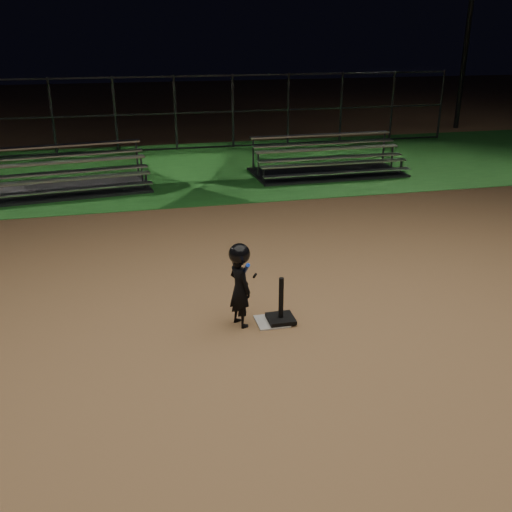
{
  "coord_description": "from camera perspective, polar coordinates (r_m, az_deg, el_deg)",
  "views": [
    {
      "loc": [
        -1.93,
        -7.22,
        4.0
      ],
      "look_at": [
        0.0,
        1.0,
        0.65
      ],
      "focal_mm": 40.66,
      "sensor_mm": 36.0,
      "label": 1
    }
  ],
  "objects": [
    {
      "name": "batting_tee",
      "position": [
        8.42,
        2.46,
        -5.66
      ],
      "size": [
        0.38,
        0.38,
        0.67
      ],
      "color": "black",
      "rests_on": "home_plate"
    },
    {
      "name": "child_batter",
      "position": [
        8.13,
        -1.6,
        -2.64
      ],
      "size": [
        0.44,
        0.64,
        1.24
      ],
      "rotation": [
        0.0,
        0.0,
        1.99
      ],
      "color": "black",
      "rests_on": "ground"
    },
    {
      "name": "backstop_fence",
      "position": [
        20.5,
        -7.94,
        13.74
      ],
      "size": [
        20.08,
        0.08,
        2.5
      ],
      "color": "#38383D",
      "rests_on": "ground"
    },
    {
      "name": "home_plate",
      "position": [
        8.47,
        1.56,
        -6.45
      ],
      "size": [
        0.45,
        0.45,
        0.02
      ],
      "primitive_type": "cube",
      "color": "beige",
      "rests_on": "ground"
    },
    {
      "name": "light_pole_right",
      "position": [
        26.19,
        20.52,
        22.48
      ],
      "size": [
        0.9,
        0.53,
        8.3
      ],
      "color": "#2D2D30",
      "rests_on": "ground"
    },
    {
      "name": "bleacher_left",
      "position": [
        15.97,
        -18.7,
        6.83
      ],
      "size": [
        4.69,
        2.73,
        1.09
      ],
      "rotation": [
        0.0,
        0.0,
        0.13
      ],
      "color": "#A3A3A7",
      "rests_on": "ground"
    },
    {
      "name": "ground",
      "position": [
        8.48,
        1.56,
        -6.53
      ],
      "size": [
        80.0,
        80.0,
        0.0
      ],
      "primitive_type": "plane",
      "color": "#9F7248",
      "rests_on": "ground"
    },
    {
      "name": "bleacher_right",
      "position": [
        17.12,
        7.03,
        8.72
      ],
      "size": [
        4.32,
        2.16,
        1.05
      ],
      "rotation": [
        0.0,
        0.0,
        0.02
      ],
      "color": "#BBBBC0",
      "rests_on": "ground"
    },
    {
      "name": "grass_strip",
      "position": [
        17.78,
        -6.74,
        8.52
      ],
      "size": [
        60.0,
        8.0,
        0.01
      ],
      "primitive_type": "cube",
      "color": "#1D5B1F",
      "rests_on": "ground"
    }
  ]
}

